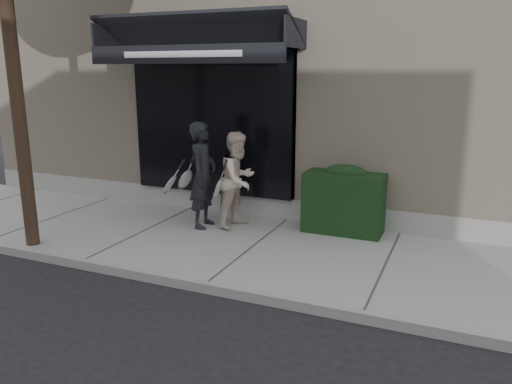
% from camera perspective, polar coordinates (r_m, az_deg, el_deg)
% --- Properties ---
extents(ground, '(80.00, 80.00, 0.00)m').
position_cam_1_polar(ground, '(7.81, -0.22, -6.93)').
color(ground, black).
rests_on(ground, ground).
extents(sidewalk, '(20.00, 3.00, 0.12)m').
position_cam_1_polar(sidewalk, '(7.79, -0.22, -6.52)').
color(sidewalk, gray).
rests_on(sidewalk, ground).
extents(curb, '(20.00, 0.10, 0.14)m').
position_cam_1_polar(curb, '(6.50, -5.75, -10.76)').
color(curb, gray).
rests_on(curb, ground).
extents(building_facade, '(14.30, 8.04, 5.64)m').
position_cam_1_polar(building_facade, '(12.02, 9.42, 13.48)').
color(building_facade, beige).
rests_on(building_facade, ground).
extents(hedge, '(1.30, 0.70, 1.14)m').
position_cam_1_polar(hedge, '(8.42, 10.08, -0.90)').
color(hedge, black).
rests_on(hedge, sidewalk).
extents(pedestrian_front, '(0.76, 0.93, 1.81)m').
position_cam_1_polar(pedestrian_front, '(8.51, -6.09, 1.91)').
color(pedestrian_front, black).
rests_on(pedestrian_front, sidewalk).
extents(pedestrian_back, '(0.77, 0.91, 1.64)m').
position_cam_1_polar(pedestrian_back, '(8.51, -2.04, 1.41)').
color(pedestrian_back, beige).
rests_on(pedestrian_back, sidewalk).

